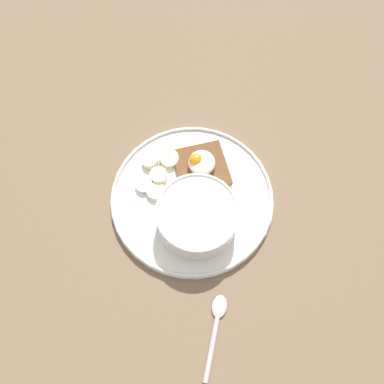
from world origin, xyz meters
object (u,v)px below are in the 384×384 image
oatmeal_bowl (197,217)px  banana_slice_left (169,158)px  banana_slice_front (159,176)px  toast_slice (201,167)px  banana_slice_right (150,161)px  poached_egg (201,162)px  banana_slice_inner (144,185)px  banana_slice_back (155,193)px  spoon (216,326)px

oatmeal_bowl → banana_slice_left: size_ratio=2.73×
banana_slice_front → banana_slice_left: banana_slice_left is taller
toast_slice → banana_slice_right: 9.40cm
poached_egg → banana_slice_inner: poached_egg is taller
poached_egg → banana_slice_back: bearing=129.2°
oatmeal_bowl → banana_slice_back: bearing=61.0°
banana_slice_left → banana_slice_inner: bearing=147.7°
oatmeal_bowl → banana_slice_right: size_ratio=3.79×
banana_slice_left → banana_slice_back: bearing=168.7°
banana_slice_right → banana_slice_inner: size_ratio=0.98×
poached_egg → banana_slice_inner: 10.90cm
oatmeal_bowl → spoon: 17.36cm
banana_slice_front → banana_slice_inner: size_ratio=0.99×
banana_slice_back → banana_slice_front: bearing=-0.8°
toast_slice → banana_slice_front: (-2.65, 7.46, 0.07)cm
oatmeal_bowl → banana_slice_back: (4.37, 7.88, -2.44)cm
oatmeal_bowl → poached_egg: bearing=2.7°
banana_slice_front → banana_slice_inner: bearing=132.8°
banana_slice_front → banana_slice_back: bearing=179.2°
banana_slice_front → banana_slice_inner: 3.09cm
banana_slice_right → banana_slice_back: bearing=-162.7°
toast_slice → banana_slice_right: size_ratio=3.29×
banana_slice_left → spoon: bearing=-157.7°
toast_slice → poached_egg: size_ratio=2.36×
banana_slice_inner → poached_egg: bearing=-63.6°
poached_egg → banana_slice_inner: bearing=116.4°
banana_slice_left → banana_slice_inner: banana_slice_left is taller
banana_slice_inner → spoon: (-21.93, -14.96, -1.16)cm
toast_slice → banana_slice_front: 7.92cm
banana_slice_right → banana_slice_inner: 4.79cm
oatmeal_bowl → banana_slice_inner: 11.82cm
oatmeal_bowl → banana_slice_front: size_ratio=3.78×
banana_slice_right → spoon: (-26.71, -14.63, -1.32)cm
toast_slice → spoon: size_ratio=0.91×
toast_slice → banana_slice_right: bearing=89.8°
banana_slice_front → banana_slice_right: size_ratio=1.00×
spoon → banana_slice_left: bearing=22.3°
oatmeal_bowl → poached_egg: oatmeal_bowl is taller
banana_slice_back → banana_slice_right: size_ratio=1.19×
oatmeal_bowl → banana_slice_front: (7.74, 7.84, -2.24)cm
banana_slice_back → banana_slice_right: banana_slice_right is taller
spoon → toast_slice: bearing=11.1°
banana_slice_back → spoon: (-20.66, -12.74, -1.11)cm
banana_slice_back → banana_slice_right: 6.35cm
banana_slice_front → poached_egg: bearing=-70.1°
toast_slice → banana_slice_back: (-6.03, 7.51, -0.13)cm
poached_egg → spoon: (-26.69, -5.35, -3.09)cm
banana_slice_back → spoon: 24.29cm
banana_slice_left → spoon: 29.94cm
toast_slice → banana_slice_right: (0.03, 9.40, 0.08)cm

